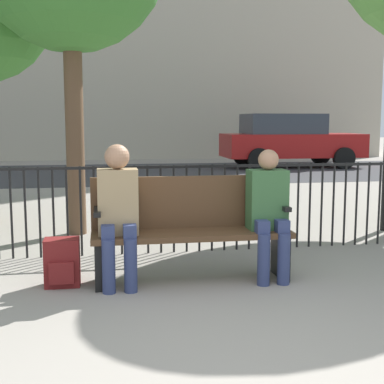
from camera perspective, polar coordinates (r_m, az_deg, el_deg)
name	(u,v)px	position (r m, az deg, el deg)	size (l,w,h in m)	color
park_bench	(191,225)	(4.78, -0.16, -3.51)	(1.75, 0.45, 0.92)	#4C331E
seated_person_0	(118,208)	(4.56, -7.89, -1.70)	(0.34, 0.39, 1.22)	navy
seated_person_1	(269,208)	(4.78, 8.17, -1.72)	(0.34, 0.39, 1.17)	navy
backpack	(62,263)	(4.76, -13.68, -7.36)	(0.30, 0.24, 0.42)	maroon
fence_railing	(174,201)	(5.74, -1.92, -0.98)	(9.01, 0.03, 0.95)	black
street_surface	(132,173)	(14.68, -6.44, 2.05)	(24.00, 6.00, 0.01)	#333335
parked_car_0	(289,140)	(16.64, 10.33, 5.52)	(4.20, 1.94, 1.62)	maroon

